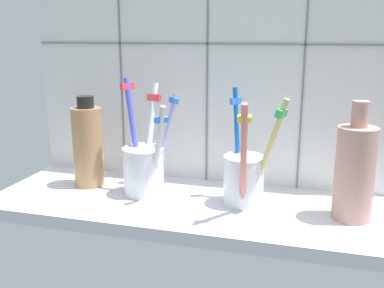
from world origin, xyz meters
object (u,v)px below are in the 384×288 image
object	(u,v)px
ceramic_vase	(355,171)
soap_bottle	(88,145)
toothbrush_cup_left	(144,165)
toothbrush_cup_right	(244,176)

from	to	relation	value
ceramic_vase	soap_bottle	bearing A→B (deg)	176.37
ceramic_vase	toothbrush_cup_left	bearing A→B (deg)	177.45
toothbrush_cup_left	ceramic_vase	world-z (taller)	toothbrush_cup_left
toothbrush_cup_right	ceramic_vase	distance (cm)	15.89
toothbrush_cup_left	toothbrush_cup_right	world-z (taller)	toothbrush_cup_left
toothbrush_cup_left	ceramic_vase	distance (cm)	32.34
soap_bottle	ceramic_vase	bearing A→B (deg)	-3.63
toothbrush_cup_left	ceramic_vase	xyz separation A→B (cm)	(32.23, -1.43, 2.24)
toothbrush_cup_right	toothbrush_cup_left	bearing A→B (deg)	178.57
toothbrush_cup_left	toothbrush_cup_right	bearing A→B (deg)	-1.43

